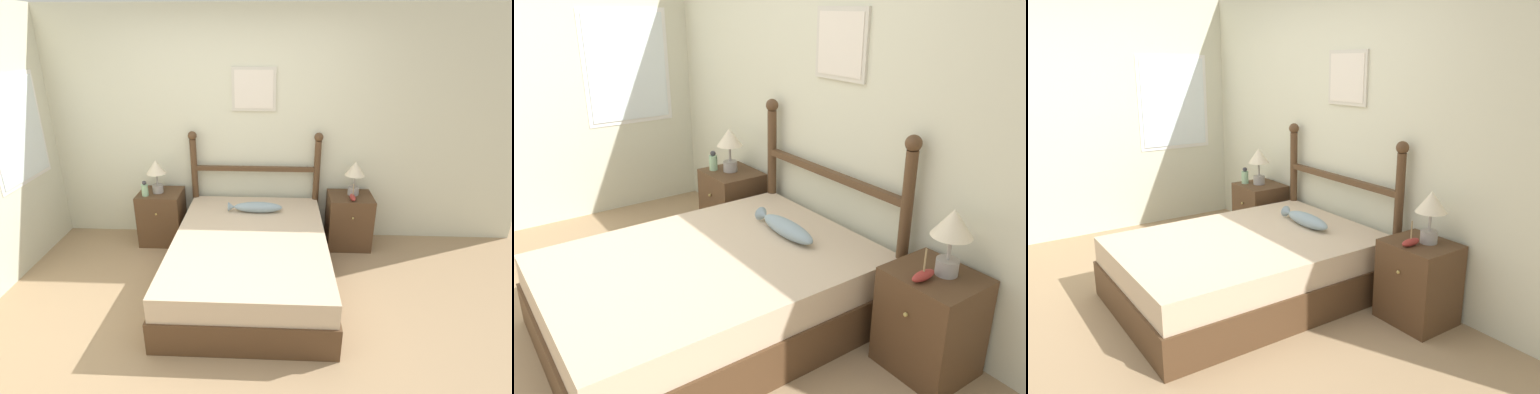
# 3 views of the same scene
# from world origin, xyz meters

# --- Properties ---
(ground_plane) EXTENTS (16.00, 16.00, 0.00)m
(ground_plane) POSITION_xyz_m (0.00, 0.00, 0.00)
(ground_plane) COLOR #9E7F5B
(wall_back) EXTENTS (6.40, 0.08, 2.55)m
(wall_back) POSITION_xyz_m (0.00, 1.73, 1.28)
(wall_back) COLOR beige
(wall_back) RESTS_ON ground_plane
(wall_left) EXTENTS (0.08, 6.40, 2.55)m
(wall_left) POSITION_xyz_m (-2.13, 0.02, 1.28)
(wall_left) COLOR beige
(wall_left) RESTS_ON ground_plane
(bed) EXTENTS (1.46, 2.01, 0.49)m
(bed) POSITION_xyz_m (0.19, 0.65, 0.24)
(bed) COLOR #4C331E
(bed) RESTS_ON ground_plane
(headboard) EXTENTS (1.48, 0.10, 1.27)m
(headboard) POSITION_xyz_m (0.19, 1.62, 0.71)
(headboard) COLOR #4C331E
(headboard) RESTS_ON ground_plane
(nightstand_left) EXTENTS (0.48, 0.44, 0.60)m
(nightstand_left) POSITION_xyz_m (-0.87, 1.46, 0.30)
(nightstand_left) COLOR #4C331E
(nightstand_left) RESTS_ON ground_plane
(nightstand_right) EXTENTS (0.48, 0.44, 0.60)m
(nightstand_right) POSITION_xyz_m (1.25, 1.46, 0.30)
(nightstand_right) COLOR #4C331E
(nightstand_right) RESTS_ON ground_plane
(table_lamp_left) EXTENTS (0.22, 0.22, 0.38)m
(table_lamp_left) POSITION_xyz_m (-0.89, 1.46, 0.86)
(table_lamp_left) COLOR gray
(table_lamp_left) RESTS_ON nightstand_left
(table_lamp_right) EXTENTS (0.22, 0.22, 0.38)m
(table_lamp_right) POSITION_xyz_m (1.28, 1.50, 0.86)
(table_lamp_right) COLOR gray
(table_lamp_right) RESTS_ON nightstand_right
(bottle) EXTENTS (0.07, 0.07, 0.17)m
(bottle) POSITION_xyz_m (-1.01, 1.36, 0.68)
(bottle) COLOR #99C699
(bottle) RESTS_ON nightstand_left
(model_boat) EXTENTS (0.06, 0.17, 0.18)m
(model_boat) POSITION_xyz_m (1.25, 1.35, 0.63)
(model_boat) COLOR maroon
(model_boat) RESTS_ON nightstand_right
(fish_pillow) EXTENTS (0.57, 0.14, 0.11)m
(fish_pillow) POSITION_xyz_m (0.22, 1.23, 0.55)
(fish_pillow) COLOR #8499A3
(fish_pillow) RESTS_ON bed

